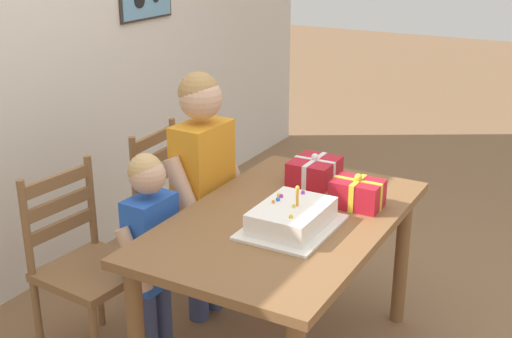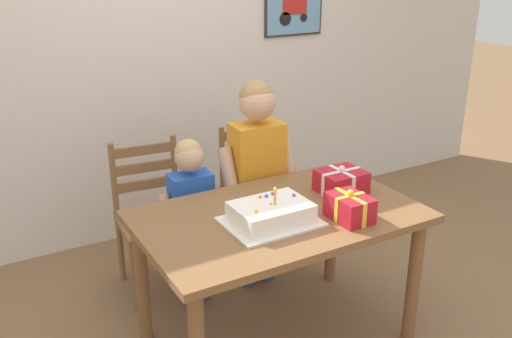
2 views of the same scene
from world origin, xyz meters
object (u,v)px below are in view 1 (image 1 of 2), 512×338
Objects in this scene: chair_left at (87,266)px; chair_right at (179,210)px; gift_box_beside_cake at (357,193)px; child_younger at (151,238)px; dining_table at (285,238)px; gift_box_red_large at (314,171)px; birthday_cake at (292,218)px; child_older at (203,174)px.

chair_left is 1.00× the size of chair_right.
gift_box_beside_cake is 0.95m from child_younger.
gift_box_beside_cake is (0.26, -0.23, 0.17)m from dining_table.
gift_box_beside_cake is at bearing -121.19° from gift_box_red_large.
chair_left and chair_right have the same top height.
birthday_cake is (-0.09, -0.08, 0.15)m from dining_table.
dining_table is 6.23× the size of gift_box_beside_cake.
gift_box_beside_cake is at bearing -23.71° from birthday_cake.
birthday_cake is 1.07m from chair_right.
child_younger is (0.13, -0.28, 0.15)m from chair_left.
child_younger is at bearing 122.02° from gift_box_beside_cake.
gift_box_beside_cake is 0.24× the size of chair_left.
birthday_cake reaches higher than chair_right.
child_older reaches higher than chair_left.
child_older reaches higher than birthday_cake.
gift_box_beside_cake is 0.79m from child_older.
gift_box_red_large is at bearing -44.10° from chair_left.
gift_box_beside_cake reaches higher than gift_box_red_large.
child_younger reaches higher than chair_right.
gift_box_red_large is 0.27× the size of chair_right.
dining_table is 0.93m from chair_left.
birthday_cake reaches higher than chair_left.
dining_table is at bearing -171.98° from gift_box_red_large.
birthday_cake is at bearing -165.49° from gift_box_red_large.
birthday_cake is at bearing -77.45° from child_younger.
child_younger is at bearing -64.57° from chair_left.
gift_box_red_large is 0.24× the size of child_younger.
birthday_cake is 1.96× the size of gift_box_beside_cake.
chair_left is 0.71× the size of child_older.
child_younger reaches higher than gift_box_beside_cake.
gift_box_red_large is (0.43, 0.06, 0.16)m from dining_table.
birthday_cake is at bearing -141.32° from dining_table.
child_older is at bearing 115.58° from gift_box_red_large.
birthday_cake is 0.54m from gift_box_red_large.
dining_table is at bearing -67.12° from child_younger.
birthday_cake is 0.67m from child_younger.
gift_box_red_large is at bearing -85.34° from chair_right.
chair_left is at bearing 106.72° from birthday_cake.
child_older is at bearing 94.45° from gift_box_beside_cake.
gift_box_red_large is at bearing 14.51° from birthday_cake.
gift_box_beside_cake reaches higher than dining_table.
gift_box_red_large is 0.85m from chair_right.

